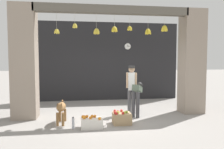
{
  "coord_description": "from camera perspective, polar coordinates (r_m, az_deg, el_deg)",
  "views": [
    {
      "loc": [
        -0.97,
        -6.41,
        1.73
      ],
      "look_at": [
        0.0,
        0.44,
        1.27
      ],
      "focal_mm": 35.0,
      "sensor_mm": 36.0,
      "label": 1
    }
  ],
  "objects": [
    {
      "name": "shop_back_wall",
      "position": [
        9.44,
        -2.16,
        3.45
      ],
      "size": [
        6.54,
        0.12,
        3.34
      ],
      "primitive_type": "cube",
      "color": "#232326",
      "rests_on": "ground_plane"
    },
    {
      "name": "storefront_awning",
      "position": [
        6.76,
        0.64,
        16.07
      ],
      "size": [
        4.64,
        0.29,
        0.87
      ],
      "color": "#5B564C"
    },
    {
      "name": "ground_plane",
      "position": [
        6.71,
        0.53,
        -11.13
      ],
      "size": [
        60.0,
        60.0,
        0.0
      ],
      "primitive_type": "plane",
      "color": "gray"
    },
    {
      "name": "fruit_crate_apples",
      "position": [
        6.03,
        2.54,
        -11.28
      ],
      "size": [
        0.48,
        0.43,
        0.37
      ],
      "color": "tan",
      "rests_on": "ground_plane"
    },
    {
      "name": "shopkeeper",
      "position": [
        7.06,
        5.12,
        -3.01
      ],
      "size": [
        0.33,
        0.28,
        1.54
      ],
      "rotation": [
        0.0,
        0.0,
        2.85
      ],
      "color": "#56565B",
      "rests_on": "ground_plane"
    },
    {
      "name": "fruit_crate_oranges",
      "position": [
        5.68,
        -5.34,
        -12.52
      ],
      "size": [
        0.54,
        0.35,
        0.32
      ],
      "color": "silver",
      "rests_on": "ground_plane"
    },
    {
      "name": "shop_pillar_right",
      "position": [
        7.61,
        20.11,
        3.13
      ],
      "size": [
        0.7,
        0.6,
        3.34
      ],
      "primitive_type": "cube",
      "color": "gray",
      "rests_on": "ground_plane"
    },
    {
      "name": "shop_pillar_left",
      "position": [
        6.91,
        -21.9,
        3.04
      ],
      "size": [
        0.7,
        0.6,
        3.34
      ],
      "primitive_type": "cube",
      "color": "gray",
      "rests_on": "ground_plane"
    },
    {
      "name": "water_bottle",
      "position": [
        5.72,
        -10.11,
        -12.4
      ],
      "size": [
        0.07,
        0.07,
        0.3
      ],
      "color": "silver",
      "rests_on": "ground_plane"
    },
    {
      "name": "dog",
      "position": [
        6.11,
        -13.16,
        -8.61
      ],
      "size": [
        0.27,
        0.86,
        0.63
      ],
      "rotation": [
        0.0,
        0.0,
        -1.62
      ],
      "color": "olive",
      "rests_on": "ground_plane"
    },
    {
      "name": "wall_clock",
      "position": [
        9.54,
        4.11,
        7.34
      ],
      "size": [
        0.28,
        0.03,
        0.28
      ],
      "color": "black"
    },
    {
      "name": "worker_stooping",
      "position": [
        6.78,
        6.53,
        -5.24
      ],
      "size": [
        0.49,
        0.74,
        1.01
      ],
      "rotation": [
        0.0,
        0.0,
        -0.47
      ],
      "color": "#424247",
      "rests_on": "ground_plane"
    }
  ]
}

